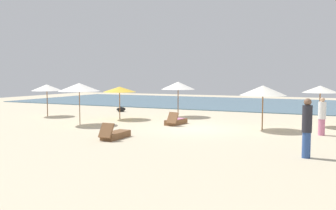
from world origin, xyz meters
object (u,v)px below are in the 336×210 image
Objects in this scene: umbrella_4 at (79,87)px; umbrella_7 at (178,86)px; lounger_3 at (115,135)px; umbrella_5 at (120,89)px; person_1 at (307,127)px; person_2 at (322,116)px; umbrella_3 at (47,88)px; lounger_0 at (176,121)px; umbrella_0 at (263,90)px; umbrella_1 at (320,89)px; dog at (121,109)px.

umbrella_4 is 1.00× the size of umbrella_7.
lounger_3 is (4.09, -2.79, -1.88)m from umbrella_4.
person_1 is (11.08, -6.21, -0.83)m from umbrella_5.
person_2 is (0.36, 4.98, -0.15)m from person_1.
umbrella_7 is (7.96, 3.36, 0.14)m from umbrella_3.
umbrella_4 reaches higher than person_1.
lounger_3 is (8.69, -5.19, -1.72)m from umbrella_3.
umbrella_7 is at bearing 59.75° from umbrella_4.
umbrella_4 is at bearing 145.72° from lounger_3.
lounger_0 is at bearing -0.85° from umbrella_3.
umbrella_0 is 13.98m from umbrella_3.
umbrella_3 is at bearing 177.92° from person_2.
umbrella_0 is at bearing 171.46° from person_2.
umbrella_4 is at bearing -101.74° from umbrella_5.
lounger_0 is 7.39m from person_2.
umbrella_7 reaches higher than umbrella_1.
umbrella_0 reaches higher than person_2.
umbrella_1 is at bearing 43.63° from umbrella_0.
lounger_3 is 2.19× the size of dog.
umbrella_4 is 1.33× the size of lounger_0.
person_1 is at bearing -29.27° from umbrella_5.
umbrella_3 is 1.23× the size of person_2.
umbrella_4 is 5.56m from lounger_0.
person_2 is (7.98, 4.59, 0.69)m from lounger_3.
umbrella_3 is 8.65m from umbrella_7.
umbrella_5 is 4.84m from dog.
umbrella_3 is 5.19m from umbrella_4.
umbrella_1 reaches higher than lounger_3.
person_1 reaches higher than lounger_3.
dog is at bearing 144.24° from lounger_0.
umbrella_5 is 11.54m from person_2.
umbrella_7 is (-6.02, 3.56, 0.08)m from umbrella_0.
lounger_0 is (-7.18, -2.33, -1.79)m from umbrella_1.
person_2 is (2.68, -0.40, -1.09)m from umbrella_0.
umbrella_5 is at bearing 169.43° from lounger_0.
umbrella_1 is 11.37m from umbrella_5.
umbrella_3 is 1.08× the size of person_1.
umbrella_5 is 1.05× the size of person_1.
umbrella_1 is 1.31× the size of lounger_3.
umbrella_3 is at bearing -173.19° from umbrella_5.
lounger_3 is at bearing -97.11° from lounger_0.
umbrella_3 is at bearing -157.12° from umbrella_7.
umbrella_1 is at bearing -7.80° from umbrella_7.
umbrella_4 is 7.37m from dog.
umbrella_1 is at bearing 7.58° from umbrella_3.
dog is at bearing 121.34° from umbrella_5.
lounger_3 is at bearing 177.08° from person_1.
umbrella_3 is 17.26m from person_1.
lounger_3 is at bearing -136.69° from umbrella_0.
person_1 is (2.32, -5.38, -0.95)m from umbrella_0.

